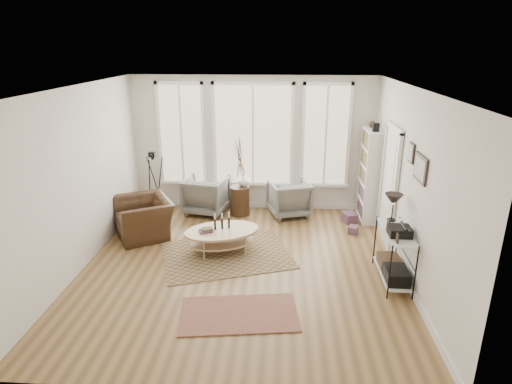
# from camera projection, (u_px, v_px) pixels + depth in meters

# --- Properties ---
(room) EXTENTS (5.50, 5.54, 2.90)m
(room) POSITION_uv_depth(u_px,v_px,m) (242.00, 184.00, 6.69)
(room) COLOR olive
(room) RESTS_ON ground
(bay_window) EXTENTS (4.14, 0.12, 2.24)m
(bay_window) POSITION_uv_depth(u_px,v_px,m) (253.00, 137.00, 9.16)
(bay_window) COLOR #D1B781
(bay_window) RESTS_ON ground
(door) EXTENTS (0.09, 1.06, 2.22)m
(door) POSITION_uv_depth(u_px,v_px,m) (389.00, 184.00, 7.69)
(door) COLOR silver
(door) RESTS_ON ground
(bookcase) EXTENTS (0.31, 0.85, 2.06)m
(bookcase) POSITION_uv_depth(u_px,v_px,m) (370.00, 175.00, 8.77)
(bookcase) COLOR white
(bookcase) RESTS_ON ground
(low_shelf) EXTENTS (0.38, 1.08, 1.30)m
(low_shelf) POSITION_uv_depth(u_px,v_px,m) (394.00, 250.00, 6.54)
(low_shelf) COLOR white
(low_shelf) RESTS_ON ground
(wall_art) EXTENTS (0.04, 0.88, 0.44)m
(wall_art) POSITION_uv_depth(u_px,v_px,m) (418.00, 164.00, 6.11)
(wall_art) COLOR black
(wall_art) RESTS_ON ground
(rug_main) EXTENTS (2.56, 2.22, 0.01)m
(rug_main) POSITION_uv_depth(u_px,v_px,m) (227.00, 254.00, 7.51)
(rug_main) COLOR brown
(rug_main) RESTS_ON ground
(rug_runner) EXTENTS (1.70, 1.09, 0.01)m
(rug_runner) POSITION_uv_depth(u_px,v_px,m) (239.00, 314.00, 5.84)
(rug_runner) COLOR maroon
(rug_runner) RESTS_ON ground
(coffee_table) EXTENTS (1.53, 1.25, 0.61)m
(coffee_table) POSITION_uv_depth(u_px,v_px,m) (221.00, 235.00, 7.52)
(coffee_table) COLOR tan
(coffee_table) RESTS_ON ground
(armchair_left) EXTENTS (1.01, 1.02, 0.80)m
(armchair_left) POSITION_uv_depth(u_px,v_px,m) (206.00, 195.00, 9.27)
(armchair_left) COLOR slate
(armchair_left) RESTS_ON ground
(armchair_right) EXTENTS (1.01, 1.03, 0.75)m
(armchair_right) POSITION_uv_depth(u_px,v_px,m) (289.00, 198.00, 9.15)
(armchair_right) COLOR slate
(armchair_right) RESTS_ON ground
(side_table) EXTENTS (0.42, 0.42, 1.76)m
(side_table) POSITION_uv_depth(u_px,v_px,m) (239.00, 177.00, 9.01)
(side_table) COLOR #3D2819
(side_table) RESTS_ON ground
(vase) EXTENTS (0.31, 0.31, 0.27)m
(vase) POSITION_uv_depth(u_px,v_px,m) (243.00, 180.00, 9.09)
(vase) COLOR silver
(vase) RESTS_ON side_table
(accent_chair) EXTENTS (1.45, 1.40, 0.72)m
(accent_chair) POSITION_uv_depth(u_px,v_px,m) (144.00, 217.00, 8.17)
(accent_chair) COLOR #3D2819
(accent_chair) RESTS_ON ground
(tripod_camera) EXTENTS (0.50, 0.50, 1.42)m
(tripod_camera) POSITION_uv_depth(u_px,v_px,m) (155.00, 188.00, 8.92)
(tripod_camera) COLOR black
(tripod_camera) RESTS_ON ground
(book_stack_near) EXTENTS (0.33, 0.37, 0.20)m
(book_stack_near) POSITION_uv_depth(u_px,v_px,m) (349.00, 218.00, 8.85)
(book_stack_near) COLOR maroon
(book_stack_near) RESTS_ON ground
(book_stack_far) EXTENTS (0.23, 0.26, 0.14)m
(book_stack_far) POSITION_uv_depth(u_px,v_px,m) (353.00, 230.00, 8.34)
(book_stack_far) COLOR maroon
(book_stack_far) RESTS_ON ground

